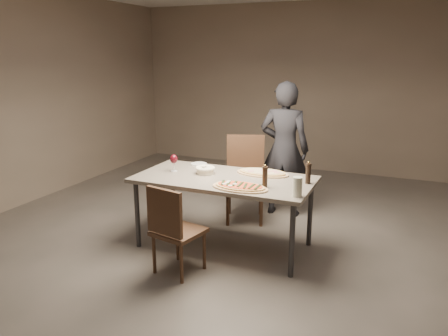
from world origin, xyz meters
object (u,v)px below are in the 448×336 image
at_px(dining_table, 224,183).
at_px(chair_near, 173,226).
at_px(pepper_mill_left, 308,173).
at_px(bread_basket, 205,169).
at_px(carafe, 297,187).
at_px(zucchini_pizza, 240,187).
at_px(chair_far, 245,173).
at_px(diner, 284,149).
at_px(ham_pizza, 263,173).

height_order(dining_table, chair_near, chair_near).
relative_size(dining_table, pepper_mill_left, 8.14).
relative_size(bread_basket, carafe, 1.17).
bearing_deg(pepper_mill_left, bread_basket, -176.44).
bearing_deg(dining_table, zucchini_pizza, -45.03).
distance_m(dining_table, chair_far, 0.89).
xyz_separation_m(pepper_mill_left, carafe, (-0.00, -0.43, -0.02)).
height_order(dining_table, zucchini_pizza, zucchini_pizza).
distance_m(zucchini_pizza, carafe, 0.56).
distance_m(zucchini_pizza, bread_basket, 0.62).
bearing_deg(chair_far, diner, -161.42).
relative_size(dining_table, diner, 1.08).
height_order(bread_basket, chair_far, chair_far).
height_order(pepper_mill_left, diner, diner).
bearing_deg(ham_pizza, carafe, -33.82).
relative_size(bread_basket, chair_near, 0.24).
distance_m(ham_pizza, carafe, 0.78).
distance_m(chair_near, chair_far, 1.63).
relative_size(zucchini_pizza, chair_far, 0.54).
distance_m(dining_table, pepper_mill_left, 0.86).
bearing_deg(diner, ham_pizza, 86.80).
xyz_separation_m(ham_pizza, carafe, (0.51, -0.58, 0.07)).
xyz_separation_m(bread_basket, pepper_mill_left, (1.07, 0.07, 0.06)).
bearing_deg(carafe, bread_basket, 161.38).
distance_m(ham_pizza, diner, 0.90).
bearing_deg(diner, chair_far, 33.88).
distance_m(chair_far, diner, 0.57).
xyz_separation_m(carafe, chair_near, (-1.01, -0.45, -0.36)).
bearing_deg(carafe, chair_far, 128.29).
bearing_deg(pepper_mill_left, ham_pizza, 163.44).
bearing_deg(pepper_mill_left, chair_near, -138.96).
distance_m(dining_table, chair_near, 0.80).
distance_m(ham_pizza, chair_near, 1.18).
bearing_deg(zucchini_pizza, chair_far, 83.16).
xyz_separation_m(ham_pizza, diner, (-0.02, 0.90, 0.07)).
bearing_deg(zucchini_pizza, dining_table, 110.12).
xyz_separation_m(zucchini_pizza, bread_basket, (-0.52, 0.34, 0.03)).
bearing_deg(carafe, zucchini_pizza, 177.95).
distance_m(ham_pizza, bread_basket, 0.60).
bearing_deg(ham_pizza, pepper_mill_left, -1.82).
xyz_separation_m(dining_table, diner, (0.30, 1.18, 0.14)).
xyz_separation_m(ham_pizza, chair_far, (-0.41, 0.59, -0.20)).
bearing_deg(bread_basket, carafe, -18.62).
distance_m(pepper_mill_left, diner, 1.18).
distance_m(ham_pizza, pepper_mill_left, 0.54).
relative_size(dining_table, bread_basket, 8.67).
relative_size(zucchini_pizza, chair_near, 0.64).
distance_m(dining_table, carafe, 0.89).
relative_size(dining_table, ham_pizza, 3.23).
bearing_deg(ham_pizza, zucchini_pizza, -79.19).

